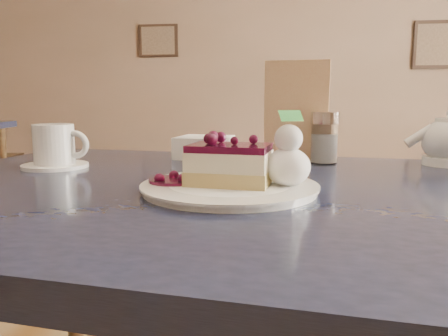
# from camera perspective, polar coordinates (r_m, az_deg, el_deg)

# --- Properties ---
(main_table) EXTENTS (1.41, 1.03, 0.82)m
(main_table) POSITION_cam_1_polar(r_m,az_deg,el_deg) (0.79, 1.67, -8.38)
(main_table) COLOR #1C2039
(main_table) RESTS_ON ground
(dessert_plate) EXTENTS (0.28, 0.28, 0.01)m
(dessert_plate) POSITION_cam_1_polar(r_m,az_deg,el_deg) (0.72, 0.73, -2.61)
(dessert_plate) COLOR white
(dessert_plate) RESTS_ON main_table
(cheesecake_slice) EXTENTS (0.14, 0.11, 0.07)m
(cheesecake_slice) POSITION_cam_1_polar(r_m,az_deg,el_deg) (0.71, 0.74, 0.43)
(cheesecake_slice) COLOR tan
(cheesecake_slice) RESTS_ON dessert_plate
(whipped_cream) EXTENTS (0.07, 0.07, 0.06)m
(whipped_cream) POSITION_cam_1_polar(r_m,az_deg,el_deg) (0.70, 8.34, 0.17)
(whipped_cream) COLOR white
(whipped_cream) RESTS_ON dessert_plate
(berry_sauce) EXTENTS (0.09, 0.09, 0.01)m
(berry_sauce) POSITION_cam_1_polar(r_m,az_deg,el_deg) (0.74, -6.44, -1.63)
(berry_sauce) COLOR black
(berry_sauce) RESTS_ON dessert_plate
(coffee_set) EXTENTS (0.15, 0.14, 0.10)m
(coffee_set) POSITION_cam_1_polar(r_m,az_deg,el_deg) (1.03, -21.16, 2.43)
(coffee_set) COLOR white
(coffee_set) RESTS_ON main_table
(menu_card) EXTENTS (0.16, 0.05, 0.24)m
(menu_card) POSITION_cam_1_polar(r_m,az_deg,el_deg) (1.09, 9.44, 7.32)
(menu_card) COLOR #FCE2AA
(menu_card) RESTS_ON main_table
(sugar_shaker) EXTENTS (0.07, 0.07, 0.12)m
(sugar_shaker) POSITION_cam_1_polar(r_m,az_deg,el_deg) (1.05, 12.98, 3.95)
(sugar_shaker) COLOR white
(sugar_shaker) RESTS_ON main_table
(napkin_stack) EXTENTS (0.15, 0.15, 0.05)m
(napkin_stack) POSITION_cam_1_polar(r_m,az_deg,el_deg) (1.13, -2.56, 2.75)
(napkin_stack) COLOR white
(napkin_stack) RESTS_ON main_table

